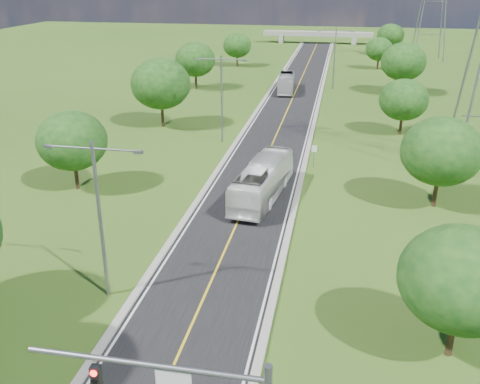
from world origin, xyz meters
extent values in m
plane|color=#2D5016|center=(0.00, 60.00, 0.00)|extent=(260.00, 260.00, 0.00)
cube|color=black|center=(0.00, 66.00, 0.03)|extent=(8.00, 150.00, 0.06)
cube|color=gray|center=(-4.25, 66.00, 0.11)|extent=(0.50, 150.00, 0.22)
cube|color=gray|center=(4.25, 66.00, 0.11)|extent=(0.50, 150.00, 0.22)
cylinder|color=slate|center=(1.60, -1.00, 6.60)|extent=(8.40, 0.20, 0.20)
cube|color=black|center=(-0.20, -1.00, 5.70)|extent=(0.35, 0.28, 1.05)
cylinder|color=#FF140C|center=(-0.20, -1.16, 6.05)|extent=(0.24, 0.06, 0.24)
cube|color=white|center=(2.60, -1.00, 6.00)|extent=(1.25, 0.06, 1.00)
cylinder|color=slate|center=(5.20, 38.00, 1.20)|extent=(0.08, 0.08, 2.40)
cube|color=white|center=(5.20, 37.97, 2.00)|extent=(0.55, 0.04, 0.70)
cube|color=gray|center=(-10.00, 140.00, 1.00)|extent=(1.20, 3.00, 2.00)
cube|color=gray|center=(10.00, 140.00, 1.00)|extent=(1.20, 3.00, 2.00)
cube|color=gray|center=(0.00, 140.00, 2.60)|extent=(30.00, 3.00, 1.20)
cylinder|color=slate|center=(-6.00, 12.00, 5.00)|extent=(0.22, 0.22, 10.00)
cylinder|color=slate|center=(-7.40, 12.00, 9.60)|extent=(2.80, 0.12, 0.12)
cylinder|color=slate|center=(-4.60, 12.00, 9.60)|extent=(2.80, 0.12, 0.12)
cube|color=slate|center=(-8.70, 12.00, 9.55)|extent=(0.50, 0.25, 0.18)
cube|color=slate|center=(-3.30, 12.00, 9.55)|extent=(0.50, 0.25, 0.18)
cylinder|color=slate|center=(-6.00, 45.00, 5.00)|extent=(0.22, 0.22, 10.00)
cylinder|color=slate|center=(-7.40, 45.00, 9.60)|extent=(2.80, 0.12, 0.12)
cylinder|color=slate|center=(-4.60, 45.00, 9.60)|extent=(2.80, 0.12, 0.12)
cube|color=slate|center=(-8.70, 45.00, 9.55)|extent=(0.50, 0.25, 0.18)
cube|color=slate|center=(-3.30, 45.00, 9.55)|extent=(0.50, 0.25, 0.18)
cylinder|color=slate|center=(6.00, 78.00, 5.00)|extent=(0.22, 0.22, 10.00)
cylinder|color=slate|center=(4.60, 78.00, 9.60)|extent=(2.80, 0.12, 0.12)
cylinder|color=slate|center=(7.40, 78.00, 9.60)|extent=(2.80, 0.12, 0.12)
cube|color=slate|center=(3.30, 78.00, 9.55)|extent=(0.50, 0.25, 0.18)
cube|color=slate|center=(8.70, 78.00, 9.55)|extent=(0.50, 0.25, 0.18)
cylinder|color=black|center=(-16.00, 28.00, 1.35)|extent=(0.36, 0.36, 2.70)
ellipsoid|color=#103E12|center=(-16.00, 28.00, 4.65)|extent=(6.30, 6.30, 5.36)
cylinder|color=black|center=(-15.00, 50.00, 1.62)|extent=(0.36, 0.36, 3.24)
ellipsoid|color=#103E12|center=(-15.00, 50.00, 5.58)|extent=(7.56, 7.56, 6.43)
cylinder|color=black|center=(-17.00, 74.00, 1.44)|extent=(0.36, 0.36, 2.88)
ellipsoid|color=#103E12|center=(-17.00, 74.00, 4.96)|extent=(6.72, 6.72, 5.71)
cylinder|color=black|center=(-14.50, 98.00, 1.26)|extent=(0.36, 0.36, 2.52)
ellipsoid|color=#103E12|center=(-14.50, 98.00, 4.34)|extent=(5.88, 5.88, 5.00)
cylinder|color=black|center=(14.00, 10.00, 1.35)|extent=(0.36, 0.36, 2.70)
ellipsoid|color=#103E12|center=(14.00, 10.00, 4.65)|extent=(6.30, 6.30, 5.36)
cylinder|color=black|center=(16.00, 30.00, 1.44)|extent=(0.36, 0.36, 2.88)
ellipsoid|color=#103E12|center=(16.00, 30.00, 4.96)|extent=(6.72, 6.72, 5.71)
cylinder|color=black|center=(15.00, 52.00, 1.26)|extent=(0.36, 0.36, 2.52)
ellipsoid|color=#103E12|center=(15.00, 52.00, 4.34)|extent=(5.88, 5.88, 5.00)
cylinder|color=black|center=(17.00, 76.00, 1.53)|extent=(0.36, 0.36, 3.06)
ellipsoid|color=#103E12|center=(17.00, 76.00, 5.27)|extent=(7.14, 7.14, 6.07)
cylinder|color=black|center=(14.50, 100.00, 1.17)|extent=(0.36, 0.36, 2.34)
ellipsoid|color=#103E12|center=(14.50, 100.00, 4.03)|extent=(5.46, 5.46, 4.64)
cylinder|color=black|center=(18.00, 120.00, 1.35)|extent=(0.36, 0.36, 2.70)
ellipsoid|color=#103E12|center=(18.00, 120.00, 4.65)|extent=(6.30, 6.30, 5.36)
imported|color=silver|center=(1.24, 28.87, 1.72)|extent=(4.29, 12.21, 3.33)
imported|color=silver|center=(-1.61, 74.56, 1.50)|extent=(3.15, 10.49, 2.88)
camera|label=1|loc=(7.43, -14.46, 18.80)|focal=40.00mm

